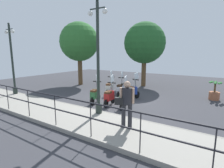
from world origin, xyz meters
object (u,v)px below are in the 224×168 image
(pedestrian_with_bag, at_px, (126,101))
(scooter_far_2, at_px, (110,88))
(lamp_post_near, at_px, (98,65))
(scooter_near_0, at_px, (124,98))
(tree_large, at_px, (79,42))
(scooter_far_0, at_px, (132,91))
(lamp_post_far, at_px, (13,63))
(scooter_near_2, at_px, (95,94))
(scooter_far_1, at_px, (120,89))
(tree_distant, at_px, (145,43))
(scooter_near_1, at_px, (109,96))
(potted_palm, at_px, (214,92))

(pedestrian_with_bag, bearing_deg, scooter_far_2, 17.57)
(lamp_post_near, bearing_deg, scooter_near_0, -10.61)
(tree_large, distance_m, scooter_far_0, 6.84)
(lamp_post_near, height_order, scooter_near_0, lamp_post_near)
(lamp_post_far, bearing_deg, lamp_post_near, -90.00)
(tree_large, bearing_deg, scooter_near_2, -129.27)
(lamp_post_near, relative_size, scooter_far_1, 2.94)
(lamp_post_far, height_order, tree_distant, tree_distant)
(scooter_far_0, bearing_deg, scooter_near_1, -179.14)
(pedestrian_with_bag, relative_size, scooter_far_0, 1.03)
(tree_large, bearing_deg, potted_palm, -86.70)
(pedestrian_with_bag, height_order, scooter_far_1, pedestrian_with_bag)
(tree_distant, bearing_deg, potted_palm, -109.00)
(scooter_near_2, xyz_separation_m, scooter_far_1, (1.96, -0.40, 0.00))
(tree_large, height_order, scooter_far_0, tree_large)
(scooter_near_0, height_order, scooter_far_2, same)
(tree_distant, xyz_separation_m, scooter_near_2, (-5.99, 0.20, -2.91))
(scooter_near_1, relative_size, scooter_near_2, 1.00)
(lamp_post_near, distance_m, lamp_post_far, 6.49)
(scooter_far_0, bearing_deg, tree_distant, 30.37)
(lamp_post_near, bearing_deg, scooter_near_2, 42.53)
(pedestrian_with_bag, xyz_separation_m, tree_distant, (8.11, 2.81, 2.32))
(lamp_post_near, distance_m, potted_palm, 7.15)
(lamp_post_near, distance_m, scooter_far_1, 3.95)
(pedestrian_with_bag, xyz_separation_m, scooter_far_0, (3.87, 1.70, -0.60))
(lamp_post_far, height_order, pedestrian_with_bag, lamp_post_far)
(tree_distant, relative_size, scooter_far_2, 3.26)
(pedestrian_with_bag, height_order, tree_large, tree_large)
(scooter_far_0, bearing_deg, scooter_far_2, 99.39)
(tree_large, distance_m, scooter_near_2, 6.56)
(tree_distant, distance_m, scooter_near_1, 6.63)
(lamp_post_far, relative_size, pedestrian_with_bag, 2.66)
(pedestrian_with_bag, bearing_deg, scooter_far_0, 1.45)
(lamp_post_near, xyz_separation_m, scooter_near_2, (1.48, 1.36, -1.68))
(tree_distant, bearing_deg, pedestrian_with_bag, -160.93)
(scooter_near_1, distance_m, scooter_far_1, 1.94)
(scooter_near_0, xyz_separation_m, scooter_far_1, (1.83, 1.26, 0.00))
(potted_palm, distance_m, scooter_near_0, 5.48)
(tree_large, xyz_separation_m, scooter_far_1, (-1.72, -4.91, -3.04))
(scooter_near_2, bearing_deg, tree_large, 35.79)
(tree_distant, distance_m, scooter_far_1, 4.98)
(tree_distant, xyz_separation_m, scooter_far_1, (-4.03, -0.20, -2.91))
(pedestrian_with_bag, bearing_deg, tree_distant, -3.18)
(lamp_post_far, distance_m, potted_palm, 11.99)
(lamp_post_far, relative_size, potted_palm, 3.99)
(scooter_near_0, bearing_deg, scooter_near_1, 79.85)
(lamp_post_far, xyz_separation_m, scooter_far_2, (3.42, -4.76, -1.54))
(lamp_post_near, height_order, scooter_near_1, lamp_post_near)
(lamp_post_near, distance_m, scooter_near_1, 2.35)
(tree_large, xyz_separation_m, scooter_near_0, (-3.55, -6.16, -3.04))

